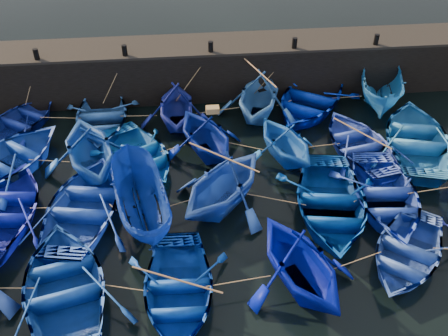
{
  "coord_description": "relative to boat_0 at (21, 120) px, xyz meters",
  "views": [
    {
      "loc": [
        -1.5,
        -12.09,
        13.15
      ],
      "look_at": [
        0.0,
        3.2,
        0.7
      ],
      "focal_mm": 40.0,
      "sensor_mm": 36.0,
      "label": 1
    }
  ],
  "objects": [
    {
      "name": "boat_24",
      "position": [
        14.62,
        -9.44,
        0.01
      ],
      "size": [
        5.18,
        5.44,
        0.92
      ],
      "primitive_type": "imported",
      "rotation": [
        0.0,
        0.0,
        -0.64
      ],
      "color": "#294BA5",
      "rests_on": "ground"
    },
    {
      "name": "boat_17",
      "position": [
        12.65,
        -6.97,
        0.13
      ],
      "size": [
        4.82,
        6.11,
        1.15
      ],
      "primitive_type": "imported",
      "rotation": [
        0.0,
        0.0,
        -0.16
      ],
      "color": "navy",
      "rests_on": "ground"
    },
    {
      "name": "boat_5",
      "position": [
        17.1,
        0.39,
        0.55
      ],
      "size": [
        3.37,
        5.52,
        2.0
      ],
      "primitive_type": "imported",
      "rotation": [
        0.0,
        0.0,
        -0.29
      ],
      "color": "#2168AB",
      "rests_on": "ground"
    },
    {
      "name": "boat_6",
      "position": [
        0.13,
        -3.19,
        0.12
      ],
      "size": [
        6.48,
        6.76,
        1.14
      ],
      "primitive_type": "imported",
      "rotation": [
        0.0,
        0.0,
        2.48
      ],
      "color": "#123A9D",
      "rests_on": "ground"
    },
    {
      "name": "boat_16",
      "position": [
        8.76,
        -6.14,
        0.73
      ],
      "size": [
        5.85,
        5.9,
        2.35
      ],
      "primitive_type": "imported",
      "rotation": [
        0.0,
        0.0,
        -0.73
      ],
      "color": "#1F47AB",
      "rests_on": "ground"
    },
    {
      "name": "bollard_2",
      "position": [
        8.93,
        1.71,
        2.42
      ],
      "size": [
        0.24,
        0.24,
        0.5
      ],
      "primitive_type": "cylinder",
      "color": "black",
      "rests_on": "quay_top"
    },
    {
      "name": "quay_top",
      "position": [
        8.93,
        2.61,
        2.11
      ],
      "size": [
        26.0,
        2.5,
        0.12
      ],
      "primitive_type": "cube",
      "color": "black",
      "rests_on": "quay_wall"
    },
    {
      "name": "boat_14",
      "position": [
        3.64,
        -6.2,
        0.11
      ],
      "size": [
        4.77,
        5.99,
        1.12
      ],
      "primitive_type": "imported",
      "rotation": [
        0.0,
        0.0,
        2.96
      ],
      "color": "#193EB1",
      "rests_on": "ground"
    },
    {
      "name": "quay_wall",
      "position": [
        8.93,
        2.61,
        0.8
      ],
      "size": [
        26.0,
        2.5,
        2.5
      ],
      "primitive_type": "cube",
      "color": "black",
      "rests_on": "ground"
    },
    {
      "name": "boat_8",
      "position": [
        5.52,
        -3.17,
        0.03
      ],
      "size": [
        5.09,
        5.66,
        0.96
      ],
      "primitive_type": "imported",
      "rotation": [
        0.0,
        0.0,
        0.48
      ],
      "color": "blue",
      "rests_on": "ground"
    },
    {
      "name": "boat_12",
      "position": [
        17.47,
        -3.35,
        0.14
      ],
      "size": [
        5.45,
        6.59,
        1.18
      ],
      "primitive_type": "imported",
      "rotation": [
        0.0,
        0.0,
        2.87
      ],
      "color": "blue",
      "rests_on": "ground"
    },
    {
      "name": "boat_3",
      "position": [
        11.01,
        -0.05,
        0.71
      ],
      "size": [
        5.0,
        5.38,
        2.32
      ],
      "primitive_type": "imported",
      "rotation": [
        0.0,
        0.0,
        -0.32
      ],
      "color": "blue",
      "rests_on": "ground"
    },
    {
      "name": "boat_15",
      "position": [
        5.72,
        -6.57,
        0.49
      ],
      "size": [
        2.86,
        5.13,
        1.87
      ],
      "primitive_type": "imported",
      "rotation": [
        0.0,
        0.0,
        3.37
      ],
      "color": "navy",
      "rests_on": "ground"
    },
    {
      "name": "boat_1",
      "position": [
        3.66,
        -0.26,
        0.07
      ],
      "size": [
        3.74,
        5.11,
        1.04
      ],
      "primitive_type": "imported",
      "rotation": [
        0.0,
        0.0,
        0.03
      ],
      "color": "#235196",
      "rests_on": "ground"
    },
    {
      "name": "loose_oars",
      "position": [
        10.41,
        -4.95,
        1.24
      ],
      "size": [
        10.25,
        12.31,
        1.44
      ],
      "color": "#99724C",
      "rests_on": "ground"
    },
    {
      "name": "boat_10",
      "position": [
        11.64,
        -3.47,
        0.52
      ],
      "size": [
        4.28,
        4.58,
        1.94
      ],
      "primitive_type": "imported",
      "rotation": [
        0.0,
        0.0,
        3.5
      ],
      "color": "blue",
      "rests_on": "ground"
    },
    {
      "name": "boat_23",
      "position": [
        10.79,
        -10.06,
        0.67
      ],
      "size": [
        4.87,
        5.23,
        2.24
      ],
      "primitive_type": "imported",
      "rotation": [
        0.0,
        0.0,
        0.34
      ],
      "color": "#000CA1",
      "rests_on": "ground"
    },
    {
      "name": "boat_0",
      "position": [
        0.0,
        0.0,
        0.0
      ],
      "size": [
        4.99,
        5.31,
        0.9
      ],
      "primitive_type": "imported",
      "rotation": [
        0.0,
        0.0,
        2.54
      ],
      "color": "navy",
      "rests_on": "ground"
    },
    {
      "name": "boat_18",
      "position": [
        14.83,
        -6.71,
        0.08
      ],
      "size": [
        4.07,
        5.39,
        1.06
      ],
      "primitive_type": "imported",
      "rotation": [
        0.0,
        0.0,
        -0.08
      ],
      "color": "blue",
      "rests_on": "ground"
    },
    {
      "name": "boat_11",
      "position": [
        14.93,
        -3.33,
        0.05
      ],
      "size": [
        4.38,
        5.45,
        1.01
      ],
      "primitive_type": "imported",
      "rotation": [
        0.0,
        0.0,
        3.35
      ],
      "color": "#213A9E",
      "rests_on": "ground"
    },
    {
      "name": "bollard_4",
      "position": [
        16.93,
        1.71,
        2.42
      ],
      "size": [
        0.24,
        0.24,
        0.5
      ],
      "primitive_type": "cylinder",
      "color": "black",
      "rests_on": "quay_top"
    },
    {
      "name": "boat_21",
      "position": [
        3.46,
        -9.82,
        0.11
      ],
      "size": [
        4.98,
        6.12,
        1.12
      ],
      "primitive_type": "imported",
      "rotation": [
        0.0,
        0.0,
        3.37
      ],
      "color": "navy",
      "rests_on": "ground"
    },
    {
      "name": "boat_22",
      "position": [
        6.93,
        -10.28,
        0.04
      ],
      "size": [
        3.51,
        4.8,
        0.97
      ],
      "primitive_type": "imported",
      "rotation": [
        0.0,
        0.0,
        -0.03
      ],
      "color": "#07369D",
      "rests_on": "ground"
    },
    {
      "name": "boat_4",
      "position": [
        13.59,
        0.33,
        0.14
      ],
      "size": [
        6.52,
        6.97,
        1.18
      ],
      "primitive_type": "imported",
      "rotation": [
        0.0,
        0.0,
        -0.59
      ],
      "color": "#001CA2",
      "rests_on": "ground"
    },
    {
      "name": "bollard_3",
      "position": [
        12.93,
        1.71,
        2.42
      ],
      "size": [
        0.24,
        0.24,
        0.5
      ],
      "primitive_type": "cylinder",
      "color": "black",
      "rests_on": "quay_top"
    },
    {
      "name": "wooden_crate",
      "position": [
        8.65,
        -2.78,
        1.79
      ],
      "size": [
        0.54,
        0.35,
        0.25
      ],
      "primitive_type": "cube",
      "color": "olive",
      "rests_on": "boat_9"
    },
    {
      "name": "bollard_0",
      "position": [
        0.93,
        1.71,
        2.42
      ],
      "size": [
        0.24,
        0.24,
        0.5
      ],
      "primitive_type": "cylinder",
      "color": "black",
      "rests_on": "quay_top"
    },
    {
      "name": "mooring_ropes",
      "position": [
        8.98,
        -2.97,
        0.43
      ],
      "size": [
        17.64,
        11.93,
        2.1
      ],
      "color": "tan",
      "rests_on": "ground"
    },
    {
      "name": "boat_7",
      "position": [
        3.61,
        -3.5,
        0.75
      ],
      "size": [
        5.09,
        5.5,
        2.39
      ],
      "primitive_type": "imported",
      "rotation": [
        0.0,
        0.0,
        3.44
      ],
      "color": "#1649A6",
      "rests_on": "ground"
    },
    {
      "name": "bollard_1",
      "position": [
        4.93,
        1.71,
        2.42
      ],
      "size": [
        0.24,
        0.24,
        0.5
      ],
      "primitive_type": "cylinder",
      "color": "black",
      "rests_on": "quay_top"
    },
    {
      "name": "ground",
      "position": [
        8.93,
        -7.89,
        -0.45
      ],
      "size": [
        120.0,
        120.0,
        0.0
      ],
      "primitive_type": "plane",
      "color": "black",
      "rests_on": "ground"
    },
    {
      "name": "boat_2",
      "position": [
        7.15,
        -0.38,
        0.59
      ],
      "size": [
        3.49,
        4.02,
        2.08
      ],
      "primitive_type": "imported",
      "rotation": [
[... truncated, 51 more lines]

